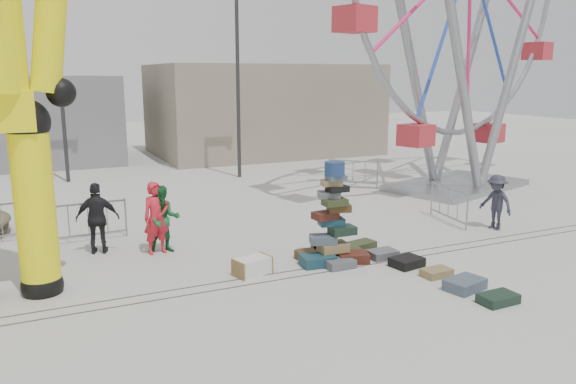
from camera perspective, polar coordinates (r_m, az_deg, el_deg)
name	(u,v)px	position (r m, az deg, el deg)	size (l,w,h in m)	color
ground	(317,284)	(12.38, 2.93, -9.36)	(90.00, 90.00, 0.00)	#9E9E99
track_line_near	(304,276)	(12.87, 1.67, -8.48)	(40.00, 0.04, 0.01)	#47443F
track_line_far	(297,270)	(13.21, 0.88, -7.93)	(40.00, 0.04, 0.01)	#47443F
building_right	(262,109)	(32.70, -2.65, 8.40)	(12.00, 8.00, 5.00)	gray
building_left	(13,120)	(32.26, -26.14, 6.63)	(10.00, 8.00, 4.40)	gray
lamp_post_right	(240,74)	(24.70, -4.92, 11.84)	(1.41, 0.25, 8.00)	#2D2D30
lamp_post_left	(62,74)	(25.22, -21.97, 11.04)	(1.41, 0.25, 8.00)	#2D2D30
suitcase_tower	(332,234)	(13.66, 4.53, -4.27)	(1.80, 1.53, 2.46)	#193F4D
steamer_trunk	(252,266)	(12.91, -3.65, -7.54)	(0.83, 0.48, 0.39)	silver
row_case_0	(362,246)	(14.76, 7.49, -5.43)	(0.71, 0.45, 0.23)	#333D1E
row_case_1	(383,254)	(14.23, 9.59, -6.23)	(0.71, 0.50, 0.20)	#5A5B62
row_case_2	(407,262)	(13.72, 11.97, -6.96)	(0.73, 0.57, 0.22)	black
row_case_3	(437,273)	(13.24, 14.86, -7.91)	(0.68, 0.43, 0.18)	olive
row_case_4	(465,284)	(12.61, 17.52, -8.93)	(0.85, 0.58, 0.24)	#485767
row_case_5	(498,298)	(12.13, 20.56, -10.10)	(0.77, 0.48, 0.20)	#192E22
barricade_dummy_c	(88,221)	(16.24, -19.62, -2.84)	(2.00, 0.10, 1.10)	gray
barricade_wheel_front	(448,205)	(17.96, 15.99, -1.23)	(2.00, 0.10, 1.10)	gray
barricade_wheel_back	(353,173)	(22.86, 6.60, 1.90)	(2.00, 0.10, 1.10)	gray
pedestrian_red	(156,218)	(14.55, -13.23, -2.58)	(0.68, 0.44, 1.85)	red
pedestrian_green	(163,219)	(14.62, -12.54, -2.71)	(0.85, 0.66, 1.74)	#175F2C
pedestrian_black	(98,218)	(14.97, -18.77, -2.55)	(1.07, 0.45, 1.83)	black
pedestrian_grey	(496,202)	(17.51, 20.38, -0.97)	(1.05, 0.60, 1.62)	#282835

